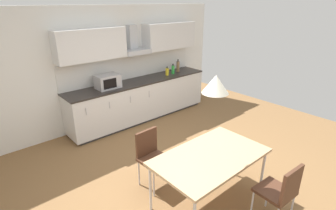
{
  "coord_description": "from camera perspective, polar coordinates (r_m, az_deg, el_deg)",
  "views": [
    {
      "loc": [
        -2.44,
        -2.46,
        2.63
      ],
      "look_at": [
        0.22,
        0.59,
        1.0
      ],
      "focal_mm": 28.0,
      "sensor_mm": 36.0,
      "label": 1
    }
  ],
  "objects": [
    {
      "name": "ground_plane",
      "position": [
        4.35,
        2.99,
        -15.42
      ],
      "size": [
        8.21,
        7.78,
        0.02
      ],
      "primitive_type": "cube",
      "color": "brown"
    },
    {
      "name": "wall_back",
      "position": [
        5.82,
        -15.26,
        7.66
      ],
      "size": [
        6.57,
        0.1,
        2.54
      ],
      "primitive_type": "cube",
      "color": "white",
      "rests_on": "ground_plane"
    },
    {
      "name": "kitchen_counter",
      "position": [
        6.15,
        -5.93,
        1.22
      ],
      "size": [
        3.48,
        0.67,
        0.93
      ],
      "color": "#333333",
      "rests_on": "ground_plane"
    },
    {
      "name": "backsplash_tile",
      "position": [
        6.19,
        -7.88,
        8.22
      ],
      "size": [
        3.46,
        0.02,
        0.52
      ],
      "primitive_type": "cube",
      "color": "silver",
      "rests_on": "kitchen_counter"
    },
    {
      "name": "upper_wall_cabinets",
      "position": [
        5.94,
        -7.34,
        13.85
      ],
      "size": [
        3.46,
        0.4,
        0.61
      ],
      "color": "silver"
    },
    {
      "name": "microwave",
      "position": [
        5.56,
        -13.0,
        5.02
      ],
      "size": [
        0.48,
        0.35,
        0.28
      ],
      "color": "#ADADB2",
      "rests_on": "kitchen_counter"
    },
    {
      "name": "bottle_brown",
      "position": [
        6.73,
        2.18,
        8.4
      ],
      "size": [
        0.08,
        0.08,
        0.31
      ],
      "color": "brown",
      "rests_on": "kitchen_counter"
    },
    {
      "name": "bottle_green",
      "position": [
        6.52,
        1.09,
        7.73
      ],
      "size": [
        0.08,
        0.08,
        0.25
      ],
      "color": "green",
      "rests_on": "kitchen_counter"
    },
    {
      "name": "bottle_yellow",
      "position": [
        6.39,
        -0.18,
        7.29
      ],
      "size": [
        0.08,
        0.08,
        0.21
      ],
      "color": "yellow",
      "rests_on": "kitchen_counter"
    },
    {
      "name": "dining_table",
      "position": [
        3.54,
        9.2,
        -11.37
      ],
      "size": [
        1.52,
        0.9,
        0.75
      ],
      "color": "tan",
      "rests_on": "ground_plane"
    },
    {
      "name": "chair_far_left",
      "position": [
        3.93,
        -3.72,
        -10.36
      ],
      "size": [
        0.42,
        0.42,
        0.87
      ],
      "color": "#4C2D1E",
      "rests_on": "ground_plane"
    },
    {
      "name": "chair_near_right",
      "position": [
        3.54,
        23.5,
        -16.51
      ],
      "size": [
        0.43,
        0.43,
        0.87
      ],
      "color": "#4C2D1E",
      "rests_on": "ground_plane"
    },
    {
      "name": "pendant_lamp",
      "position": [
        3.11,
        10.32,
        4.48
      ],
      "size": [
        0.32,
        0.32,
        0.22
      ],
      "primitive_type": "cone",
      "color": "silver"
    }
  ]
}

